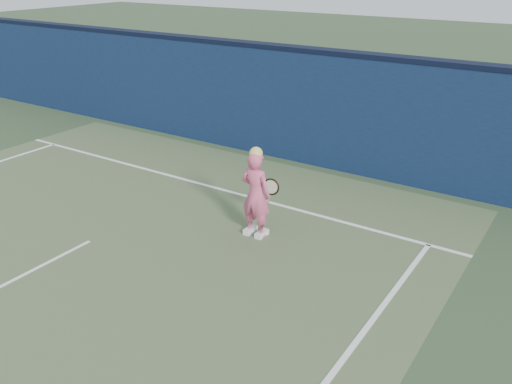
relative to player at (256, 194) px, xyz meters
The scene contains 6 objects.
ground 3.60m from the player, 128.65° to the right, with size 80.00×80.00×0.00m, color #33492D.
backstop_wall 4.37m from the player, 120.39° to the left, with size 24.00×0.40×2.50m, color #0C1A34.
wall_cap 4.70m from the player, 120.39° to the left, with size 24.00×0.42×0.10m, color black.
player is the anchor object (origin of this frame).
racket 0.42m from the player, 88.81° to the left, with size 0.57×0.14×0.30m.
court_lines 3.86m from the player, 125.53° to the right, with size 11.00×12.04×0.01m.
Camera 1 is at (6.73, -4.15, 4.38)m, focal length 38.00 mm.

